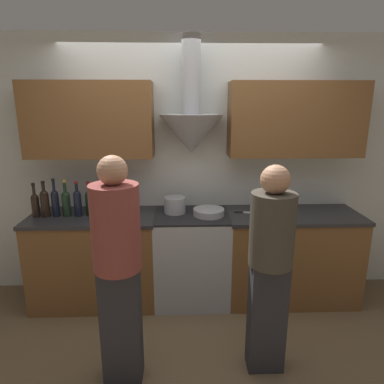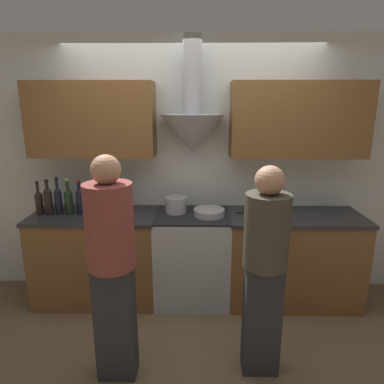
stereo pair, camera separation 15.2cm
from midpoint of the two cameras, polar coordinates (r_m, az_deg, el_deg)
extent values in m
plane|color=brown|center=(3.42, -1.22, -20.25)|extent=(12.00, 12.00, 0.00)
cube|color=silver|center=(3.54, -1.46, 4.00)|extent=(8.40, 0.06, 2.60)
cone|color=#A8AAAF|center=(3.29, -1.48, 9.69)|extent=(0.61, 0.61, 0.37)
cylinder|color=#A8AAAF|center=(3.29, -1.54, 18.95)|extent=(0.17, 0.17, 0.70)
cube|color=brown|center=(3.43, -17.99, 11.37)|extent=(1.19, 0.32, 0.70)
cube|color=brown|center=(3.46, 15.65, 11.56)|extent=(1.27, 0.32, 0.70)
cube|color=brown|center=(3.62, -16.91, -10.83)|extent=(1.19, 0.60, 0.87)
cube|color=#28282B|center=(3.45, -17.47, -4.01)|extent=(1.21, 0.62, 0.03)
cube|color=brown|center=(3.65, 14.85, -10.50)|extent=(1.27, 0.60, 0.87)
cube|color=#28282B|center=(3.48, 15.34, -3.71)|extent=(1.30, 0.62, 0.03)
cube|color=#A8AAAF|center=(3.50, -1.33, -10.97)|extent=(0.72, 0.60, 0.89)
cube|color=black|center=(3.25, -1.27, -13.78)|extent=(0.51, 0.01, 0.40)
cube|color=black|center=(3.32, -1.37, -3.91)|extent=(0.72, 0.60, 0.02)
cube|color=#A8AAAF|center=(3.60, -1.41, -3.43)|extent=(0.72, 0.06, 0.10)
cylinder|color=black|center=(3.58, -25.72, -2.31)|extent=(0.07, 0.07, 0.18)
sphere|color=black|center=(3.56, -25.89, -0.89)|extent=(0.07, 0.07, 0.07)
cylinder|color=black|center=(3.54, -26.01, 0.17)|extent=(0.03, 0.03, 0.10)
cylinder|color=black|center=(3.53, -26.12, 1.16)|extent=(0.03, 0.03, 0.02)
cylinder|color=black|center=(3.54, -24.41, -2.07)|extent=(0.08, 0.08, 0.22)
sphere|color=black|center=(3.51, -24.60, -0.36)|extent=(0.08, 0.08, 0.08)
cylinder|color=black|center=(3.50, -24.70, 0.61)|extent=(0.03, 0.03, 0.09)
cylinder|color=black|center=(3.49, -24.80, 1.47)|extent=(0.03, 0.03, 0.02)
cylinder|color=black|center=(3.52, -22.95, -2.01)|extent=(0.07, 0.07, 0.22)
sphere|color=black|center=(3.49, -23.13, -0.29)|extent=(0.07, 0.07, 0.07)
cylinder|color=black|center=(3.48, -23.25, 0.83)|extent=(0.03, 0.03, 0.11)
cylinder|color=black|center=(3.46, -23.35, 1.88)|extent=(0.03, 0.03, 0.02)
cylinder|color=black|center=(3.49, -21.38, -2.12)|extent=(0.08, 0.08, 0.20)
sphere|color=black|center=(3.46, -21.53, -0.52)|extent=(0.08, 0.08, 0.08)
cylinder|color=black|center=(3.45, -21.65, 0.64)|extent=(0.03, 0.03, 0.11)
cylinder|color=gold|center=(3.43, -21.75, 1.70)|extent=(0.03, 0.03, 0.02)
cylinder|color=black|center=(3.45, -19.69, -2.07)|extent=(0.07, 0.07, 0.21)
sphere|color=black|center=(3.42, -19.85, -0.35)|extent=(0.07, 0.07, 0.07)
cylinder|color=black|center=(3.40, -19.94, 0.62)|extent=(0.03, 0.03, 0.09)
cylinder|color=maroon|center=(3.39, -20.02, 1.51)|extent=(0.03, 0.03, 0.02)
cylinder|color=black|center=(3.43, -17.92, -2.10)|extent=(0.07, 0.07, 0.20)
sphere|color=black|center=(3.40, -18.05, -0.47)|extent=(0.07, 0.07, 0.07)
cylinder|color=black|center=(3.39, -18.14, 0.55)|extent=(0.03, 0.03, 0.09)
cylinder|color=maroon|center=(3.38, -18.21, 1.49)|extent=(0.03, 0.03, 0.02)
cylinder|color=black|center=(3.39, -16.59, -2.32)|extent=(0.08, 0.08, 0.19)
sphere|color=black|center=(3.36, -16.71, -0.78)|extent=(0.08, 0.08, 0.08)
cylinder|color=black|center=(3.35, -16.78, 0.21)|extent=(0.03, 0.03, 0.08)
cylinder|color=#234C33|center=(3.33, -16.85, 1.08)|extent=(0.03, 0.03, 0.02)
cylinder|color=black|center=(3.36, -15.03, -2.15)|extent=(0.08, 0.08, 0.21)
sphere|color=black|center=(3.34, -15.15, -0.43)|extent=(0.07, 0.07, 0.07)
cylinder|color=black|center=(3.32, -15.23, 0.74)|extent=(0.03, 0.03, 0.11)
cylinder|color=maroon|center=(3.30, -15.30, 1.82)|extent=(0.03, 0.03, 0.02)
cylinder|color=black|center=(3.36, -13.37, -2.00)|extent=(0.08, 0.08, 0.22)
sphere|color=black|center=(3.33, -13.48, -0.19)|extent=(0.08, 0.08, 0.08)
cylinder|color=black|center=(3.31, -13.55, 0.97)|extent=(0.03, 0.03, 0.10)
cylinder|color=black|center=(3.30, -13.62, 2.03)|extent=(0.03, 0.03, 0.02)
cylinder|color=#A8AAAF|center=(3.36, -4.17, -2.17)|extent=(0.21, 0.21, 0.16)
cylinder|color=#A8AAAF|center=(3.28, 1.47, -3.37)|extent=(0.30, 0.30, 0.06)
sphere|color=orange|center=(3.24, 10.93, -3.77)|extent=(0.08, 0.08, 0.08)
cylinder|color=#A8AAAF|center=(3.47, 12.55, -2.64)|extent=(0.19, 0.19, 0.07)
cube|color=silver|center=(3.40, 8.39, -3.40)|extent=(0.14, 0.05, 0.01)
cube|color=black|center=(3.39, 6.52, -3.37)|extent=(0.09, 0.03, 0.01)
cube|color=#28282D|center=(2.66, -13.37, -20.70)|extent=(0.27, 0.18, 0.87)
cylinder|color=brown|center=(2.32, -14.44, -5.81)|extent=(0.32, 0.32, 0.58)
sphere|color=#AD7A5B|center=(2.21, -15.07, 3.47)|extent=(0.19, 0.19, 0.19)
cube|color=#28282D|center=(2.72, 10.68, -19.82)|extent=(0.26, 0.17, 0.86)
cylinder|color=#3D382D|center=(2.40, 11.46, -6.17)|extent=(0.31, 0.31, 0.52)
sphere|color=#AD7A5B|center=(2.30, 11.90, 2.02)|extent=(0.20, 0.20, 0.20)
camera|label=1|loc=(0.08, -91.38, -0.36)|focal=32.00mm
camera|label=2|loc=(0.08, 88.62, 0.36)|focal=32.00mm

